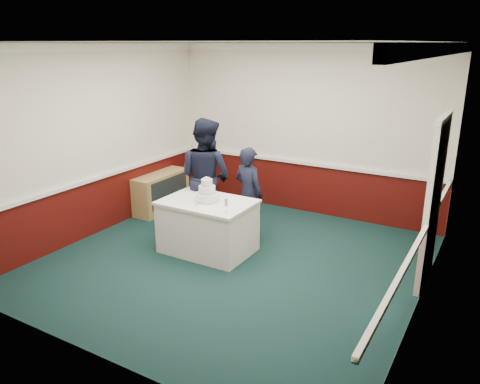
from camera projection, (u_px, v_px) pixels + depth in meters
The scene contains 9 objects.
ground at pixel (233, 261), 6.70m from camera, with size 5.00×5.00×0.00m, color #14312D.
room_shell at pixel (260, 119), 6.57m from camera, with size 5.00×5.00×3.00m.
sideboard at pixel (161, 192), 8.68m from camera, with size 0.41×1.20×0.70m.
cake_table at pixel (208, 226), 6.93m from camera, with size 1.32×0.92×0.79m.
wedding_cake at pixel (207, 194), 6.78m from camera, with size 0.35×0.35×0.36m.
cake_knife at pixel (198, 204), 6.66m from camera, with size 0.01×0.22×0.01m, color silver.
champagne_flute at pixel (226, 203), 6.30m from camera, with size 0.05×0.05×0.21m.
person_man at pixel (206, 177), 7.48m from camera, with size 0.92×0.72×1.89m, color black.
person_woman at pixel (249, 194), 7.30m from camera, with size 0.54×0.36×1.48m, color black.
Camera 1 is at (3.14, -5.21, 2.99)m, focal length 35.00 mm.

